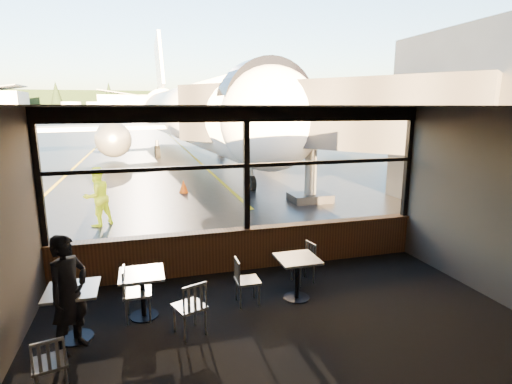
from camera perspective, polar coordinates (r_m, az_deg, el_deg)
name	(u,v)px	position (r m, az deg, el deg)	size (l,w,h in m)	color
ground_plane	(147,119)	(128.08, -15.32, 9.97)	(520.00, 520.00, 0.00)	black
carpet_floor	(298,343)	(6.45, 5.97, -20.71)	(8.00, 6.00, 0.01)	black
ceiling	(303,107)	(5.44, 6.78, 12.02)	(8.00, 6.00, 0.04)	#38332D
wall_back	(462,358)	(3.39, 27.30, -20.33)	(8.00, 0.04, 3.50)	#4C443D
window_sill	(247,249)	(8.83, -1.31, -8.17)	(8.00, 0.28, 0.90)	brown
window_header	(246,115)	(8.29, -1.41, 11.01)	(8.00, 0.18, 0.30)	black
mullion_left	(38,179)	(8.33, -28.69, 1.59)	(0.12, 0.12, 2.60)	black
mullion_centre	(246,170)	(8.39, -1.37, 3.13)	(0.12, 0.12, 2.60)	black
mullion_right	(408,163)	(10.12, 20.86, 3.87)	(0.12, 0.12, 2.60)	black
window_transom	(246,166)	(8.37, -1.37, 3.80)	(8.00, 0.10, 0.08)	black
airliner	(190,76)	(28.79, -9.35, 16.06)	(30.68, 36.82, 11.25)	white
jet_bridge	(304,138)	(14.71, 6.86, 7.67)	(9.03, 11.04, 4.82)	#2A2B2D
cafe_table_near	(297,278)	(7.57, 5.87, -12.16)	(0.73, 0.73, 0.81)	gray
cafe_table_mid	(143,295)	(7.19, -15.86, -13.97)	(0.72, 0.72, 0.80)	#A29D95
cafe_table_left	(75,314)	(6.91, -24.49, -15.60)	(0.75, 0.75, 0.83)	#A09C93
chair_near_e	(303,263)	(8.24, 6.72, -10.02)	(0.45, 0.45, 0.83)	#B2AEA1
chair_near_w	(247,281)	(7.33, -1.23, -12.61)	(0.48, 0.48, 0.87)	#AAA69A
chair_mid_s	(189,307)	(6.52, -9.49, -15.90)	(0.50, 0.50, 0.92)	#B6B0A4
chair_mid_w	(138,293)	(7.11, -16.54, -13.68)	(0.51, 0.51, 0.93)	beige
chair_left_s	(50,363)	(5.89, -27.38, -20.89)	(0.45, 0.45, 0.83)	beige
passenger	(69,294)	(6.46, -25.16, -13.06)	(0.64, 0.42, 1.76)	black
ground_crew	(97,197)	(12.79, -21.76, -0.62)	(0.86, 0.67, 1.78)	#BFF219
cone_nose	(183,186)	(16.92, -10.32, 0.79)	(0.39, 0.39, 0.54)	#F55607
hangar_mid	(144,104)	(193.03, -15.76, 11.96)	(38.00, 15.00, 10.00)	silver
hangar_right	(273,102)	(196.12, 2.49, 12.67)	(50.00, 20.00, 12.00)	silver
fuel_tank_a	(72,109)	(192.06, -24.85, 10.72)	(8.00, 8.00, 6.00)	silver
fuel_tank_b	(96,109)	(190.86, -21.83, 10.97)	(8.00, 8.00, 6.00)	silver
fuel_tank_c	(121,109)	(190.18, -18.78, 11.18)	(8.00, 8.00, 6.00)	silver
treeline	(143,103)	(218.04, -15.84, 12.17)	(360.00, 3.00, 12.00)	black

